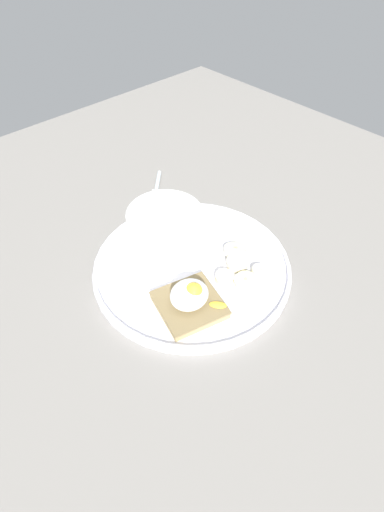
% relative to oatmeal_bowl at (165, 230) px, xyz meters
% --- Properties ---
extents(ground_plane, '(1.20, 1.20, 0.02)m').
position_rel_oatmeal_bowl_xyz_m(ground_plane, '(0.00, -0.06, -0.06)').
color(ground_plane, gray).
rests_on(ground_plane, ground).
extents(plate, '(0.30, 0.30, 0.02)m').
position_rel_oatmeal_bowl_xyz_m(plate, '(0.00, -0.06, -0.04)').
color(plate, white).
rests_on(plate, ground_plane).
extents(oatmeal_bowl, '(0.12, 0.12, 0.07)m').
position_rel_oatmeal_bowl_xyz_m(oatmeal_bowl, '(0.00, 0.00, 0.00)').
color(oatmeal_bowl, white).
rests_on(oatmeal_bowl, plate).
extents(toast_slice, '(0.10, 0.10, 0.01)m').
position_rel_oatmeal_bowl_xyz_m(toast_slice, '(-0.06, -0.12, -0.03)').
color(toast_slice, olive).
rests_on(toast_slice, plate).
extents(poached_egg, '(0.06, 0.07, 0.04)m').
position_rel_oatmeal_bowl_xyz_m(poached_egg, '(-0.06, -0.12, -0.01)').
color(poached_egg, white).
rests_on(poached_egg, toast_slice).
extents(banana_slice_front, '(0.04, 0.04, 0.01)m').
position_rel_oatmeal_bowl_xyz_m(banana_slice_front, '(0.05, -0.11, -0.03)').
color(banana_slice_front, '#F8E6C4').
rests_on(banana_slice_front, plate).
extents(banana_slice_left, '(0.04, 0.04, 0.01)m').
position_rel_oatmeal_bowl_xyz_m(banana_slice_left, '(0.01, -0.12, -0.03)').
color(banana_slice_left, '#F9EBC2').
rests_on(banana_slice_left, plate).
extents(banana_slice_back, '(0.04, 0.04, 0.01)m').
position_rel_oatmeal_bowl_xyz_m(banana_slice_back, '(0.06, -0.14, -0.03)').
color(banana_slice_back, '#EFEBC6').
rests_on(banana_slice_back, plate).
extents(banana_slice_right, '(0.05, 0.05, 0.02)m').
position_rel_oatmeal_bowl_xyz_m(banana_slice_right, '(0.07, -0.09, -0.03)').
color(banana_slice_right, '#EDE9B9').
rests_on(banana_slice_right, plate).
extents(banana_slice_inner, '(0.04, 0.04, 0.02)m').
position_rel_oatmeal_bowl_xyz_m(banana_slice_inner, '(0.03, -0.14, -0.03)').
color(banana_slice_inner, beige).
rests_on(banana_slice_inner, plate).
extents(knife, '(0.10, 0.10, 0.01)m').
position_rel_oatmeal_bowl_xyz_m(knife, '(0.09, 0.13, -0.04)').
color(knife, silver).
rests_on(knife, ground_plane).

